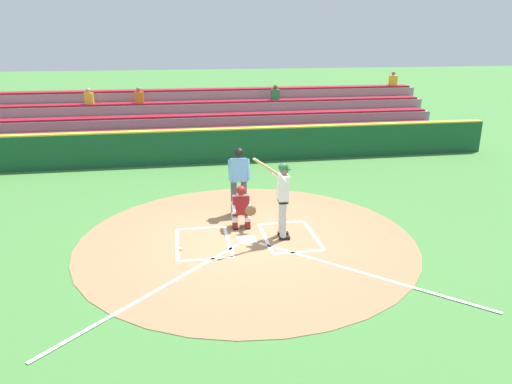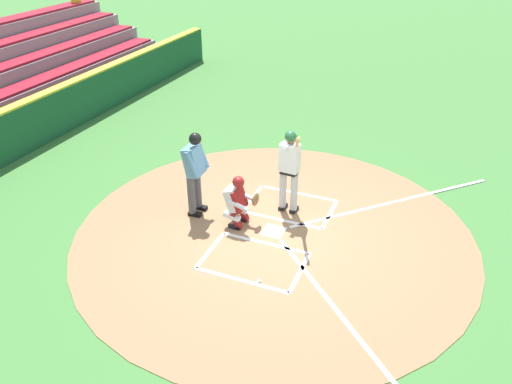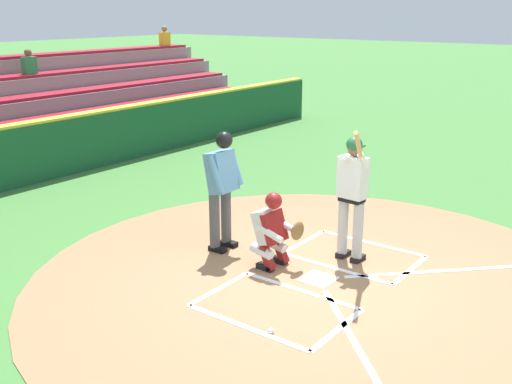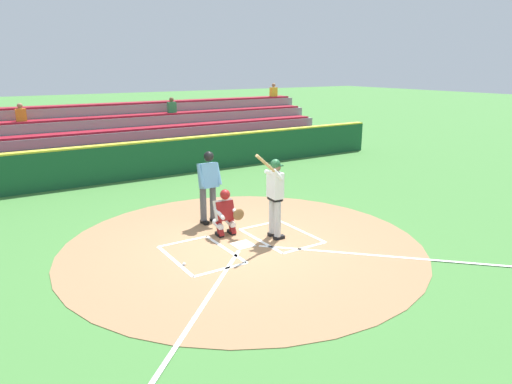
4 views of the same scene
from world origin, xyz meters
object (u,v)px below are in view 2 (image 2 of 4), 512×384
at_px(catcher, 238,200).
at_px(plate_umpire, 195,168).
at_px(baseball, 259,281).
at_px(batter, 290,166).

distance_m(catcher, plate_umpire, 1.12).
bearing_deg(baseball, batter, -173.01).
height_order(catcher, baseball, catcher).
bearing_deg(baseball, plate_umpire, -128.31).
bearing_deg(batter, plate_umpire, -66.34).
height_order(batter, catcher, batter).
xyz_separation_m(catcher, plate_umpire, (-0.08, -1.00, 0.49)).
xyz_separation_m(batter, catcher, (0.86, -0.79, -0.51)).
height_order(batter, plate_umpire, batter).
bearing_deg(batter, catcher, -42.40).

